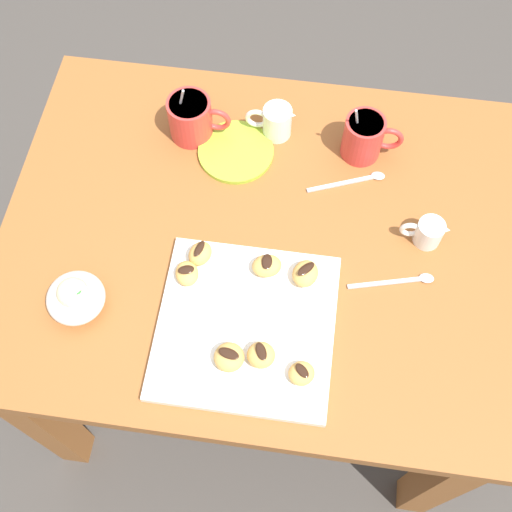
% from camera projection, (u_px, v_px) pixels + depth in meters
% --- Properties ---
extents(ground_plane, '(8.00, 8.00, 0.00)m').
position_uv_depth(ground_plane, '(259.00, 352.00, 1.88)').
color(ground_plane, '#423D38').
extents(dining_table, '(1.01, 0.80, 0.70)m').
position_uv_depth(dining_table, '(260.00, 263.00, 1.37)').
color(dining_table, '#935628').
rests_on(dining_table, ground_plane).
extents(pastry_plate_square, '(0.32, 0.32, 0.02)m').
position_uv_depth(pastry_plate_square, '(245.00, 326.00, 1.16)').
color(pastry_plate_square, white).
rests_on(pastry_plate_square, dining_table).
extents(coffee_mug_red_left, '(0.13, 0.09, 0.14)m').
position_uv_depth(coffee_mug_red_left, '(191.00, 117.00, 1.32)').
color(coffee_mug_red_left, red).
rests_on(coffee_mug_red_left, dining_table).
extents(coffee_mug_red_right, '(0.12, 0.08, 0.15)m').
position_uv_depth(coffee_mug_red_right, '(364.00, 136.00, 1.30)').
color(coffee_mug_red_right, red).
rests_on(coffee_mug_red_right, dining_table).
extents(cream_pitcher_white, '(0.10, 0.06, 0.07)m').
position_uv_depth(cream_pitcher_white, '(275.00, 121.00, 1.33)').
color(cream_pitcher_white, white).
rests_on(cream_pitcher_white, dining_table).
extents(ice_cream_bowl, '(0.11, 0.11, 0.08)m').
position_uv_depth(ice_cream_bowl, '(75.00, 297.00, 1.16)').
color(ice_cream_bowl, white).
rests_on(ice_cream_bowl, dining_table).
extents(chocolate_sauce_pitcher, '(0.09, 0.05, 0.06)m').
position_uv_depth(chocolate_sauce_pitcher, '(429.00, 232.00, 1.22)').
color(chocolate_sauce_pitcher, white).
rests_on(chocolate_sauce_pitcher, dining_table).
extents(saucer_lime_left, '(0.16, 0.16, 0.01)m').
position_uv_depth(saucer_lime_left, '(236.00, 152.00, 1.34)').
color(saucer_lime_left, '#9EC633').
rests_on(saucer_lime_left, dining_table).
extents(loose_spoon_near_saucer, '(0.15, 0.07, 0.01)m').
position_uv_depth(loose_spoon_near_saucer, '(355.00, 181.00, 1.31)').
color(loose_spoon_near_saucer, silver).
rests_on(loose_spoon_near_saucer, dining_table).
extents(loose_spoon_by_plate, '(0.16, 0.05, 0.01)m').
position_uv_depth(loose_spoon_by_plate, '(401.00, 281.00, 1.21)').
color(loose_spoon_by_plate, silver).
rests_on(loose_spoon_by_plate, dining_table).
extents(beignet_0, '(0.06, 0.06, 0.04)m').
position_uv_depth(beignet_0, '(200.00, 254.00, 1.20)').
color(beignet_0, '#DBA351').
rests_on(beignet_0, pastry_plate_square).
extents(chocolate_drizzle_0, '(0.02, 0.04, 0.00)m').
position_uv_depth(chocolate_drizzle_0, '(199.00, 249.00, 1.18)').
color(chocolate_drizzle_0, black).
rests_on(chocolate_drizzle_0, beignet_0).
extents(beignet_1, '(0.07, 0.06, 0.03)m').
position_uv_depth(beignet_1, '(267.00, 266.00, 1.19)').
color(beignet_1, '#DBA351').
rests_on(beignet_1, pastry_plate_square).
extents(chocolate_drizzle_1, '(0.02, 0.03, 0.00)m').
position_uv_depth(chocolate_drizzle_1, '(267.00, 261.00, 1.17)').
color(chocolate_drizzle_1, black).
rests_on(chocolate_drizzle_1, beignet_1).
extents(beignet_2, '(0.06, 0.06, 0.03)m').
position_uv_depth(beignet_2, '(187.00, 273.00, 1.18)').
color(beignet_2, '#DBA351').
rests_on(beignet_2, pastry_plate_square).
extents(chocolate_drizzle_2, '(0.03, 0.03, 0.00)m').
position_uv_depth(chocolate_drizzle_2, '(186.00, 270.00, 1.17)').
color(chocolate_drizzle_2, black).
rests_on(chocolate_drizzle_2, beignet_2).
extents(beignet_3, '(0.07, 0.07, 0.04)m').
position_uv_depth(beignet_3, '(229.00, 357.00, 1.11)').
color(beignet_3, '#DBA351').
rests_on(beignet_3, pastry_plate_square).
extents(chocolate_drizzle_3, '(0.04, 0.03, 0.00)m').
position_uv_depth(chocolate_drizzle_3, '(229.00, 354.00, 1.09)').
color(chocolate_drizzle_3, black).
rests_on(chocolate_drizzle_3, beignet_3).
extents(beignet_4, '(0.06, 0.06, 0.03)m').
position_uv_depth(beignet_4, '(302.00, 373.00, 1.10)').
color(beignet_4, '#DBA351').
rests_on(beignet_4, pastry_plate_square).
extents(chocolate_drizzle_4, '(0.03, 0.03, 0.00)m').
position_uv_depth(chocolate_drizzle_4, '(302.00, 371.00, 1.08)').
color(chocolate_drizzle_4, black).
rests_on(chocolate_drizzle_4, beignet_4).
extents(beignet_5, '(0.05, 0.05, 0.04)m').
position_uv_depth(beignet_5, '(261.00, 355.00, 1.11)').
color(beignet_5, '#DBA351').
rests_on(beignet_5, pastry_plate_square).
extents(chocolate_drizzle_5, '(0.03, 0.04, 0.00)m').
position_uv_depth(chocolate_drizzle_5, '(261.00, 351.00, 1.09)').
color(chocolate_drizzle_5, black).
rests_on(chocolate_drizzle_5, beignet_5).
extents(beignet_6, '(0.06, 0.07, 0.04)m').
position_uv_depth(beignet_6, '(305.00, 274.00, 1.18)').
color(beignet_6, '#DBA351').
rests_on(beignet_6, pastry_plate_square).
extents(chocolate_drizzle_6, '(0.04, 0.04, 0.00)m').
position_uv_depth(chocolate_drizzle_6, '(306.00, 269.00, 1.16)').
color(chocolate_drizzle_6, black).
rests_on(chocolate_drizzle_6, beignet_6).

